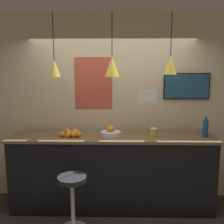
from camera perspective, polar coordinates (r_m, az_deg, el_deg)
The scene contains 13 objects.
back_wall at distance 3.92m, azimuth 0.12°, elevation 0.99°, with size 8.00×0.06×2.90m.
service_counter at distance 3.78m, azimuth 0.00°, elevation -13.56°, with size 2.93×0.59×1.10m.
bar_stool at distance 3.32m, azimuth -9.03°, elevation -18.02°, with size 0.38×0.38×0.73m.
fruit_bowl at distance 3.58m, azimuth -0.31°, elevation -4.76°, with size 0.29×0.29×0.15m.
orange_pile at distance 3.64m, azimuth -9.13°, elevation -4.80°, with size 0.31×0.26×0.09m.
juice_bottle at distance 3.77m, azimuth 20.57°, elevation -3.49°, with size 0.08×0.08×0.29m.
spread_jar at distance 3.61m, azimuth 9.48°, elevation -4.61°, with size 0.10×0.10×0.12m.
pendant_lamp_left at distance 3.58m, azimuth -13.03°, elevation 9.78°, with size 0.16×0.16×0.86m.
pendant_lamp_middle at distance 3.47m, azimuth -0.00°, elevation 10.39°, with size 0.20×0.20×0.86m.
pendant_lamp_right at distance 3.55m, azimuth 13.17°, elevation 10.41°, with size 0.18×0.18×0.83m.
mounted_tv at distance 3.98m, azimuth 16.68°, elevation 5.68°, with size 0.69×0.04×0.39m.
hanging_menu_board at distance 3.30m, azimuth 8.19°, elevation 3.48°, with size 0.24×0.01×0.17m.
wall_poster at distance 3.87m, azimuth -4.27°, elevation 6.56°, with size 0.57×0.01×0.79m.
Camera 1 is at (0.07, -2.83, 2.03)m, focal length 40.00 mm.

